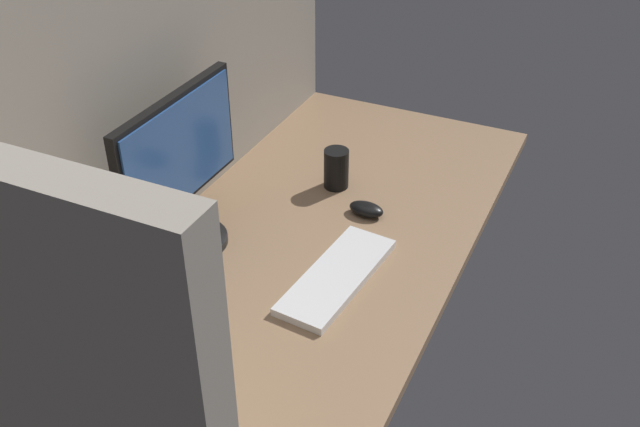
% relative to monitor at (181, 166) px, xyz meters
% --- Properties ---
extents(ground_plane, '(1.80, 0.80, 0.03)m').
position_rel_monitor_xyz_m(ground_plane, '(0.05, -0.25, -0.24)').
color(ground_plane, '#8C6B4C').
extents(cubicle_wall_back, '(1.80, 0.05, 0.78)m').
position_rel_monitor_xyz_m(cubicle_wall_back, '(0.05, 0.12, 0.17)').
color(cubicle_wall_back, gray).
rests_on(cubicle_wall_back, ground_plane).
extents(monitor, '(0.44, 0.18, 0.40)m').
position_rel_monitor_xyz_m(monitor, '(0.00, 0.00, 0.00)').
color(monitor, black).
rests_on(monitor, ground_plane).
extents(keyboard, '(0.38, 0.16, 0.02)m').
position_rel_monitor_xyz_m(keyboard, '(0.02, -0.40, -0.21)').
color(keyboard, silver).
rests_on(keyboard, ground_plane).
extents(mouse, '(0.06, 0.10, 0.03)m').
position_rel_monitor_xyz_m(mouse, '(0.30, -0.36, -0.21)').
color(mouse, black).
rests_on(mouse, ground_plane).
extents(mug_black_travel, '(0.07, 0.07, 0.11)m').
position_rel_monitor_xyz_m(mug_black_travel, '(0.40, -0.22, -0.17)').
color(mug_black_travel, black).
rests_on(mug_black_travel, ground_plane).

